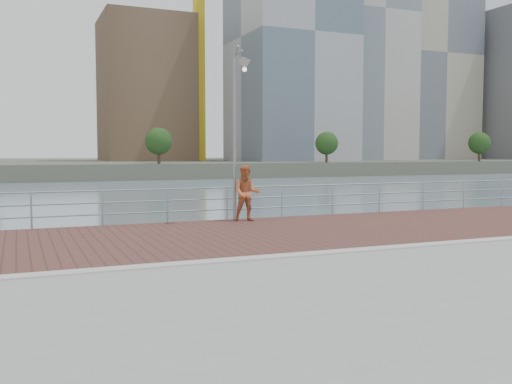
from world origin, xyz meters
name	(u,v)px	position (x,y,z in m)	size (l,w,h in m)	color
water	(291,346)	(0.00, 0.00, -2.00)	(400.00, 400.00, 0.00)	slate
brick_lane	(234,235)	(0.00, 3.60, 0.01)	(40.00, 6.80, 0.02)	brown
curb	(291,256)	(0.00, 0.00, 0.03)	(40.00, 0.40, 0.06)	#B7B5AD
far_shore	(44,166)	(0.00, 122.50, -0.75)	(320.00, 95.00, 2.50)	#4C5142
guardrail	(198,201)	(0.00, 7.00, 0.69)	(39.06, 0.06, 1.13)	#8C9EA8
street_lamp	(239,103)	(1.12, 6.10, 3.86)	(0.40, 1.15, 5.44)	gray
bystander	(247,193)	(1.47, 6.28, 0.94)	(0.90, 0.70, 1.85)	#C9693B
skyline	(209,47)	(32.45, 104.81, 24.42)	(233.00, 41.00, 68.55)	#ADA38E
shoreline_trees	(48,139)	(-1.30, 77.00, 4.25)	(144.69, 5.02, 6.69)	#473323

